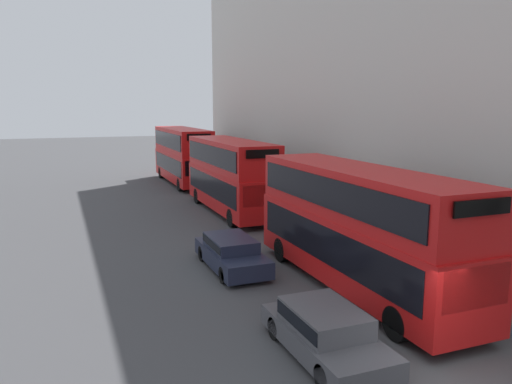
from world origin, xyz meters
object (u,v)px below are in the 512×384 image
at_px(bus_second_in_queue, 231,173).
at_px(bus_leading, 358,223).
at_px(car_hatchback, 231,252).
at_px(car_dark_sedan, 325,331).
at_px(bus_third_in_queue, 183,153).

bearing_deg(bus_second_in_queue, bus_leading, -90.00).
bearing_deg(car_hatchback, bus_leading, -47.48).
bearing_deg(car_dark_sedan, bus_second_in_queue, 79.08).
height_order(bus_third_in_queue, car_hatchback, bus_third_in_queue).
bearing_deg(car_dark_sedan, bus_third_in_queue, 83.53).
height_order(bus_second_in_queue, car_hatchback, bus_second_in_queue).
xyz_separation_m(bus_second_in_queue, car_dark_sedan, (-3.40, -17.63, -1.73)).
xyz_separation_m(bus_third_in_queue, car_dark_sedan, (-3.40, -30.00, -1.82)).
relative_size(bus_second_in_queue, bus_third_in_queue, 0.96).
relative_size(bus_leading, car_hatchback, 2.40).
distance_m(bus_second_in_queue, car_hatchback, 10.77).
distance_m(bus_leading, car_hatchback, 5.31).
relative_size(car_dark_sedan, car_hatchback, 0.95).
xyz_separation_m(bus_second_in_queue, bus_third_in_queue, (-0.00, 12.37, 0.08)).
bearing_deg(car_hatchback, bus_third_in_queue, 81.39).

